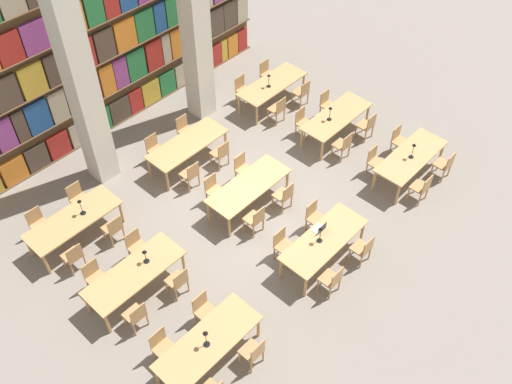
% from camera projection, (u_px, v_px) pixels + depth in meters
% --- Properties ---
extents(ground_plane, '(40.00, 40.00, 0.00)m').
position_uv_depth(ground_plane, '(249.00, 205.00, 15.06)').
color(ground_plane, gray).
extents(bookshelf_bank, '(11.01, 0.35, 5.50)m').
position_uv_depth(bookshelf_bank, '(108.00, 41.00, 15.59)').
color(bookshelf_bank, brown).
rests_on(bookshelf_bank, ground_plane).
extents(pillar_left, '(0.63, 0.63, 6.00)m').
position_uv_depth(pillar_left, '(81.00, 85.00, 13.71)').
color(pillar_left, beige).
rests_on(pillar_left, ground_plane).
extents(pillar_center, '(0.63, 0.63, 6.00)m').
position_uv_depth(pillar_center, '(195.00, 25.00, 15.59)').
color(pillar_center, beige).
rests_on(pillar_center, ground_plane).
extents(reading_table_0, '(2.35, 0.90, 0.76)m').
position_uv_depth(reading_table_0, '(208.00, 343.00, 11.56)').
color(reading_table_0, tan).
rests_on(reading_table_0, ground_plane).
extents(chair_1, '(0.42, 0.40, 0.89)m').
position_uv_depth(chair_1, '(162.00, 346.00, 11.73)').
color(chair_1, tan).
rests_on(chair_1, ground_plane).
extents(chair_2, '(0.42, 0.40, 0.89)m').
position_uv_depth(chair_2, '(254.00, 352.00, 11.64)').
color(chair_2, tan).
rests_on(chair_2, ground_plane).
extents(chair_3, '(0.42, 0.40, 0.89)m').
position_uv_depth(chair_3, '(204.00, 309.00, 12.32)').
color(chair_3, tan).
rests_on(chair_3, ground_plane).
extents(desk_lamp_0, '(0.14, 0.14, 0.50)m').
position_uv_depth(desk_lamp_0, '(206.00, 336.00, 11.21)').
color(desk_lamp_0, black).
rests_on(desk_lamp_0, reading_table_0).
extents(reading_table_1, '(2.35, 0.90, 0.76)m').
position_uv_depth(reading_table_1, '(324.00, 241.00, 13.37)').
color(reading_table_1, tan).
rests_on(reading_table_1, ground_plane).
extents(chair_4, '(0.42, 0.40, 0.89)m').
position_uv_depth(chair_4, '(332.00, 279.00, 12.86)').
color(chair_4, tan).
rests_on(chair_4, ground_plane).
extents(chair_5, '(0.42, 0.40, 0.89)m').
position_uv_depth(chair_5, '(283.00, 244.00, 13.55)').
color(chair_5, tan).
rests_on(chair_5, ground_plane).
extents(chair_6, '(0.42, 0.40, 0.89)m').
position_uv_depth(chair_6, '(363.00, 248.00, 13.47)').
color(chair_6, tan).
rests_on(chair_6, ground_plane).
extents(chair_7, '(0.42, 0.40, 0.89)m').
position_uv_depth(chair_7, '(315.00, 216.00, 14.15)').
color(chair_7, tan).
rests_on(chair_7, ground_plane).
extents(desk_lamp_1, '(0.14, 0.14, 0.49)m').
position_uv_depth(desk_lamp_1, '(321.00, 232.00, 13.04)').
color(desk_lamp_1, black).
rests_on(desk_lamp_1, reading_table_1).
extents(laptop, '(0.32, 0.22, 0.21)m').
position_uv_depth(laptop, '(319.00, 229.00, 13.48)').
color(laptop, silver).
rests_on(laptop, reading_table_1).
extents(reading_table_2, '(2.35, 0.90, 0.76)m').
position_uv_depth(reading_table_2, '(411.00, 158.00, 15.33)').
color(reading_table_2, tan).
rests_on(reading_table_2, ground_plane).
extents(chair_8, '(0.42, 0.40, 0.89)m').
position_uv_depth(chair_8, '(422.00, 187.00, 14.84)').
color(chair_8, tan).
rests_on(chair_8, ground_plane).
extents(chair_9, '(0.42, 0.40, 0.89)m').
position_uv_depth(chair_9, '(375.00, 161.00, 15.53)').
color(chair_9, tan).
rests_on(chair_9, ground_plane).
extents(chair_10, '(0.42, 0.40, 0.89)m').
position_uv_depth(chair_10, '(445.00, 164.00, 15.44)').
color(chair_10, tan).
rests_on(chair_10, ground_plane).
extents(chair_11, '(0.42, 0.40, 0.89)m').
position_uv_depth(chair_11, '(399.00, 140.00, 16.12)').
color(chair_11, tan).
rests_on(chair_11, ground_plane).
extents(desk_lamp_2, '(0.14, 0.14, 0.48)m').
position_uv_depth(desk_lamp_2, '(413.00, 148.00, 15.00)').
color(desk_lamp_2, black).
rests_on(desk_lamp_2, reading_table_2).
extents(reading_table_3, '(2.35, 0.90, 0.76)m').
position_uv_depth(reading_table_3, '(134.00, 274.00, 12.72)').
color(reading_table_3, tan).
rests_on(reading_table_3, ground_plane).
extents(chair_12, '(0.42, 0.40, 0.89)m').
position_uv_depth(chair_12, '(136.00, 315.00, 12.23)').
color(chair_12, tan).
rests_on(chair_12, ground_plane).
extents(chair_13, '(0.42, 0.40, 0.89)m').
position_uv_depth(chair_13, '(95.00, 276.00, 12.92)').
color(chair_13, tan).
rests_on(chair_13, ground_plane).
extents(chair_14, '(0.42, 0.40, 0.89)m').
position_uv_depth(chair_14, '(178.00, 281.00, 12.83)').
color(chair_14, tan).
rests_on(chair_14, ground_plane).
extents(chair_15, '(0.42, 0.40, 0.89)m').
position_uv_depth(chair_15, '(137.00, 246.00, 13.52)').
color(chair_15, tan).
rests_on(chair_15, ground_plane).
extents(desk_lamp_3, '(0.14, 0.14, 0.41)m').
position_uv_depth(desk_lamp_3, '(145.00, 254.00, 12.67)').
color(desk_lamp_3, black).
rests_on(desk_lamp_3, reading_table_3).
extents(reading_table_4, '(2.35, 0.90, 0.76)m').
position_uv_depth(reading_table_4, '(249.00, 187.00, 14.57)').
color(reading_table_4, tan).
rests_on(reading_table_4, ground_plane).
extents(chair_16, '(0.42, 0.40, 0.89)m').
position_uv_depth(chair_16, '(255.00, 219.00, 14.10)').
color(chair_16, tan).
rests_on(chair_16, ground_plane).
extents(chair_17, '(0.42, 0.40, 0.89)m').
position_uv_depth(chair_17, '(214.00, 190.00, 14.79)').
color(chair_17, tan).
rests_on(chair_17, ground_plane).
extents(chair_18, '(0.42, 0.40, 0.89)m').
position_uv_depth(chair_18, '(284.00, 195.00, 14.65)').
color(chair_18, tan).
rests_on(chair_18, ground_plane).
extents(chair_19, '(0.42, 0.40, 0.89)m').
position_uv_depth(chair_19, '(243.00, 168.00, 15.34)').
color(chair_19, tan).
rests_on(chair_19, ground_plane).
extents(reading_table_5, '(2.35, 0.90, 0.76)m').
position_uv_depth(reading_table_5, '(336.00, 118.00, 16.49)').
color(reading_table_5, tan).
rests_on(reading_table_5, ground_plane).
extents(chair_20, '(0.42, 0.40, 0.89)m').
position_uv_depth(chair_20, '(343.00, 145.00, 15.98)').
color(chair_20, tan).
rests_on(chair_20, ground_plane).
extents(chair_21, '(0.42, 0.40, 0.89)m').
position_uv_depth(chair_21, '(303.00, 122.00, 16.67)').
color(chair_21, tan).
rests_on(chair_21, ground_plane).
extents(chair_22, '(0.42, 0.40, 0.89)m').
position_uv_depth(chair_22, '(367.00, 125.00, 16.56)').
color(chair_22, tan).
rests_on(chair_22, ground_plane).
extents(chair_23, '(0.42, 0.40, 0.89)m').
position_uv_depth(chair_23, '(327.00, 104.00, 17.25)').
color(chair_23, tan).
rests_on(chair_23, ground_plane).
extents(desk_lamp_4, '(0.14, 0.14, 0.46)m').
position_uv_depth(desk_lamp_4, '(330.00, 111.00, 16.09)').
color(desk_lamp_4, black).
rests_on(desk_lamp_4, reading_table_5).
extents(reading_table_6, '(2.35, 0.90, 0.76)m').
position_uv_depth(reading_table_6, '(73.00, 221.00, 13.80)').
color(reading_table_6, tan).
rests_on(reading_table_6, ground_plane).
extents(chair_24, '(0.42, 0.40, 0.89)m').
position_uv_depth(chair_24, '(73.00, 256.00, 13.31)').
color(chair_24, tan).
rests_on(chair_24, ground_plane).
extents(chair_25, '(0.42, 0.40, 0.89)m').
position_uv_depth(chair_25, '(38.00, 223.00, 14.00)').
color(chair_25, tan).
rests_on(chair_25, ground_plane).
extents(chair_26, '(0.42, 0.40, 0.89)m').
position_uv_depth(chair_26, '(113.00, 228.00, 13.90)').
color(chair_26, tan).
rests_on(chair_26, ground_plane).
extents(chair_27, '(0.42, 0.40, 0.89)m').
position_uv_depth(chair_27, '(78.00, 198.00, 14.59)').
color(chair_27, tan).
rests_on(chair_27, ground_plane).
extents(desk_lamp_5, '(0.14, 0.14, 0.49)m').
position_uv_depth(desk_lamp_5, '(80.00, 204.00, 13.62)').
color(desk_lamp_5, black).
rests_on(desk_lamp_5, reading_table_6).
extents(reading_table_7, '(2.35, 0.90, 0.76)m').
position_uv_depth(reading_table_7, '(187.00, 145.00, 15.67)').
color(reading_table_7, tan).
rests_on(reading_table_7, ground_plane).
extents(chair_28, '(0.42, 0.40, 0.89)m').
position_uv_depth(chair_28, '(191.00, 174.00, 15.18)').
color(chair_28, tan).
rests_on(chair_28, ground_plane).
extents(chair_29, '(0.42, 0.40, 0.89)m').
position_uv_depth(chair_29, '(155.00, 149.00, 15.87)').
color(chair_29, tan).
rests_on(chair_29, ground_plane).
extents(chair_30, '(0.42, 0.40, 0.89)m').
position_uv_depth(chair_30, '(221.00, 153.00, 15.75)').
color(chair_30, tan).
rests_on(chair_30, ground_plane).
extents(chair_31, '(0.42, 0.40, 0.89)m').
position_uv_depth(chair_31, '(185.00, 129.00, 16.44)').
color(chair_31, tan).
rests_on(chair_31, ground_plane).
extents(reading_table_8, '(2.35, 0.90, 0.76)m').
position_uv_depth(reading_table_8, '(272.00, 85.00, 17.57)').
color(reading_table_8, tan).
rests_on(reading_table_8, ground_plane).
extents(chair_32, '(0.42, 0.40, 0.89)m').
position_uv_depth(chair_32, '(278.00, 109.00, 17.09)').
color(chair_32, tan).
rests_on(chair_32, ground_plane).
extents(chair_33, '(0.42, 0.40, 0.89)m').
position_uv_depth(chair_33, '(243.00, 89.00, 17.78)').
color(chair_33, tan).
rests_on(chair_33, ground_plane).
extents(chair_34, '(0.42, 0.40, 0.89)m').
position_uv_depth(chair_34, '(302.00, 92.00, 17.66)').
color(chair_34, tan).
rests_on(chair_34, ground_plane).
extents(chair_35, '(0.42, 0.40, 0.89)m').
position_uv_depth(chair_35, '(267.00, 73.00, 18.35)').
color(chair_35, tan).
rests_on(chair_35, ground_plane).
extents(desk_lamp_6, '(0.14, 0.14, 0.46)m').
position_uv_depth(desk_lamp_6, '(269.00, 78.00, 17.18)').
color(desk_lamp_6, black).
rests_on(desk_lamp_6, reading_table_8).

